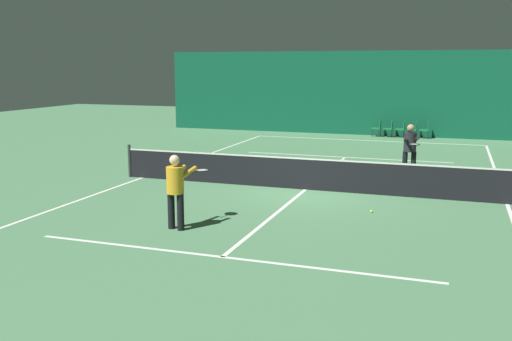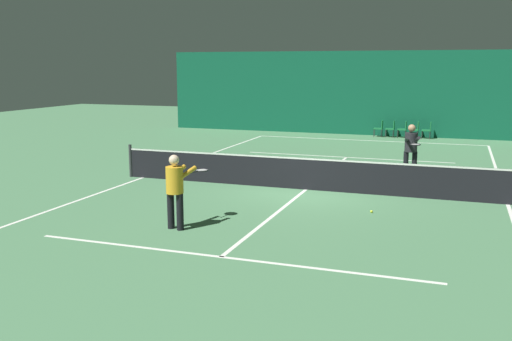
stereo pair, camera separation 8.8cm
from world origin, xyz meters
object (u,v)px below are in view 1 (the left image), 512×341
courtside_chair_4 (426,129)px  courtside_chair_2 (402,128)px  tennis_net (306,173)px  courtside_chair_0 (378,127)px  tennis_ball (371,211)px  player_far (410,147)px  courtside_chair_1 (390,128)px  courtside_chair_3 (414,128)px  player_near (176,186)px

courtside_chair_4 → courtside_chair_2: bearing=-90.0°
tennis_net → courtside_chair_2: size_ratio=14.29×
courtside_chair_0 → courtside_chair_2: size_ratio=1.00×
courtside_chair_0 → tennis_ball: courtside_chair_0 is taller
tennis_net → player_far: size_ratio=6.87×
courtside_chair_1 → courtside_chair_2: 0.60m
courtside_chair_2 → courtside_chair_3: bearing=90.0°
player_far → courtside_chair_2: 10.81m
courtside_chair_1 → courtside_chair_4: size_ratio=1.00×
player_far → courtside_chair_2: size_ratio=2.08×
tennis_net → courtside_chair_4: tennis_net is taller
tennis_net → courtside_chair_4: (2.72, 13.64, -0.03)m
courtside_chair_0 → courtside_chair_4: 2.38m
tennis_net → tennis_ball: 3.08m
player_far → courtside_chair_2: player_far is taller
courtside_chair_2 → courtside_chair_3: 0.60m
player_near → courtside_chair_2: size_ratio=2.01×
courtside_chair_4 → tennis_net: bearing=-11.3°
tennis_net → courtside_chair_3: bearing=81.1°
player_far → tennis_ball: 5.10m
courtside_chair_0 → courtside_chair_1: (0.60, 0.00, 0.00)m
tennis_ball → courtside_chair_2: bearing=92.5°
courtside_chair_1 → tennis_ball: (1.29, -15.71, -0.45)m
player_near → courtside_chair_2: 18.87m
courtside_chair_3 → tennis_ball: courtside_chair_3 is taller
player_far → courtside_chair_2: (-1.21, 10.73, -0.53)m
tennis_net → tennis_ball: size_ratio=181.82×
courtside_chair_0 → courtside_chair_1: size_ratio=1.00×
player_near → tennis_ball: size_ratio=25.58×
player_far → courtside_chair_3: (-0.61, 10.73, -0.53)m
courtside_chair_0 → tennis_ball: (1.89, -15.71, -0.45)m
courtside_chair_2 → tennis_ball: (0.70, -15.71, -0.45)m
courtside_chair_0 → courtside_chair_3: size_ratio=1.00×
courtside_chair_3 → tennis_ball: bearing=0.4°
tennis_ball → player_near: bearing=-143.7°
courtside_chair_3 → player_near: bearing=-11.6°
player_near → courtside_chair_3: player_near is taller
player_far → tennis_ball: size_ratio=26.47×
player_near → courtside_chair_1: (2.63, 18.59, -0.50)m
player_far → courtside_chair_0: size_ratio=2.08×
courtside_chair_4 → tennis_ball: courtside_chair_4 is taller
player_near → courtside_chair_0: size_ratio=2.01×
tennis_net → courtside_chair_1: bearing=86.1°
player_near → player_far: player_far is taller
player_far → courtside_chair_2: bearing=175.1°
tennis_net → player_near: player_near is taller
player_far → courtside_chair_3: 10.76m
courtside_chair_4 → tennis_ball: size_ratio=12.73×
tennis_ball → courtside_chair_4: bearing=88.2°
courtside_chair_1 → courtside_chair_3: (1.19, 0.00, 0.00)m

